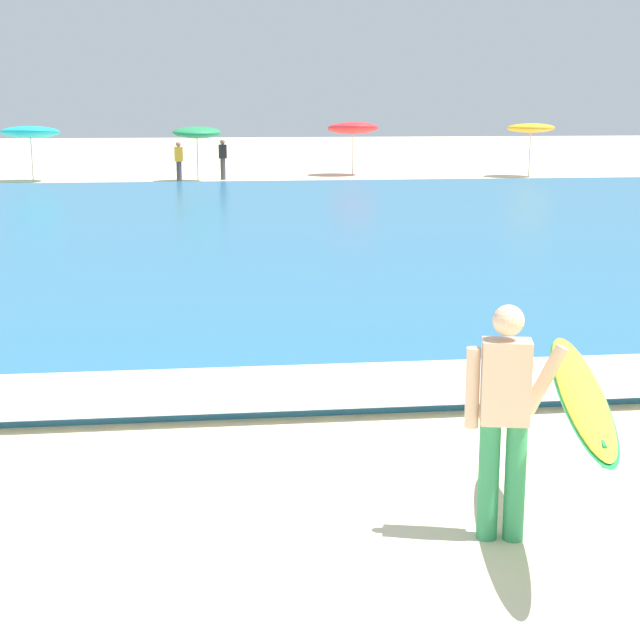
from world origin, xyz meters
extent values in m
cube|color=teal|center=(0.00, 18.47, 0.07)|extent=(120.00, 28.00, 0.14)
cube|color=white|center=(0.00, 5.07, 0.15)|extent=(120.00, 1.67, 0.01)
cylinder|color=#338E56|center=(3.28, 1.50, 0.44)|extent=(0.15, 0.15, 0.88)
cylinder|color=#338E56|center=(3.47, 1.46, 0.44)|extent=(0.15, 0.15, 0.88)
cube|color=beige|center=(3.38, 1.48, 1.18)|extent=(0.38, 0.29, 0.60)
sphere|color=beige|center=(3.38, 1.48, 1.62)|extent=(0.22, 0.22, 0.22)
cylinder|color=beige|center=(3.15, 1.53, 1.13)|extent=(0.10, 0.10, 0.58)
cylinder|color=beige|center=(3.64, 1.44, 1.20)|extent=(0.32, 0.17, 0.51)
ellipsoid|color=yellow|center=(3.88, 1.36, 1.13)|extent=(0.82, 2.35, 0.28)
ellipsoid|color=green|center=(3.88, 1.36, 1.11)|extent=(0.86, 2.45, 0.25)
cube|color=green|center=(3.66, 0.45, 1.01)|extent=(0.05, 0.14, 0.14)
cylinder|color=beige|center=(-4.96, 34.69, 0.91)|extent=(0.05, 0.05, 1.83)
ellipsoid|color=#19ADB2|center=(-4.96, 34.69, 1.89)|extent=(2.23, 2.26, 0.62)
cylinder|color=beige|center=(1.35, 34.06, 0.90)|extent=(0.05, 0.05, 1.81)
ellipsoid|color=#23844C|center=(1.35, 34.06, 1.88)|extent=(1.87, 1.88, 0.51)
cylinder|color=beige|center=(7.82, 36.60, 0.94)|extent=(0.05, 0.05, 1.88)
ellipsoid|color=red|center=(7.82, 36.60, 1.95)|extent=(2.13, 2.16, 0.66)
cylinder|color=beige|center=(14.90, 34.91, 0.96)|extent=(0.05, 0.05, 1.92)
ellipsoid|color=#F4A31E|center=(14.90, 34.91, 1.98)|extent=(1.94, 1.95, 0.45)
cylinder|color=#383842|center=(0.65, 33.11, 0.42)|extent=(0.20, 0.20, 0.84)
cube|color=orange|center=(0.65, 33.11, 1.11)|extent=(0.32, 0.20, 0.54)
sphere|color=#9E7051|center=(0.65, 33.11, 1.48)|extent=(0.20, 0.20, 0.20)
cylinder|color=#383842|center=(2.35, 34.89, 0.42)|extent=(0.20, 0.20, 0.84)
cube|color=black|center=(2.35, 34.89, 1.11)|extent=(0.32, 0.20, 0.54)
sphere|color=brown|center=(2.35, 34.89, 1.48)|extent=(0.20, 0.20, 0.20)
camera|label=1|loc=(1.26, -5.00, 3.11)|focal=55.85mm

